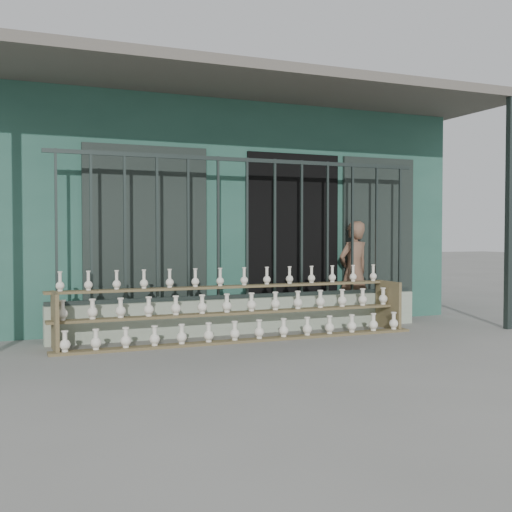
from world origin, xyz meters
name	(u,v)px	position (x,y,z in m)	size (l,w,h in m)	color
ground	(291,349)	(0.00, 0.00, 0.00)	(60.00, 60.00, 0.00)	slate
workshop_building	(183,214)	(0.00, 4.23, 1.62)	(7.40, 6.60, 3.21)	#275446
parapet_wall	(247,315)	(0.00, 1.30, 0.23)	(5.00, 0.20, 0.45)	#9AA890
security_fence	(247,228)	(0.00, 1.30, 1.35)	(5.00, 0.04, 1.80)	#283330
shelf_rack	(240,309)	(-0.26, 0.88, 0.36)	(4.50, 0.68, 0.85)	brown
elderly_woman	(354,272)	(1.76, 1.58, 0.73)	(0.53, 0.35, 1.46)	brown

